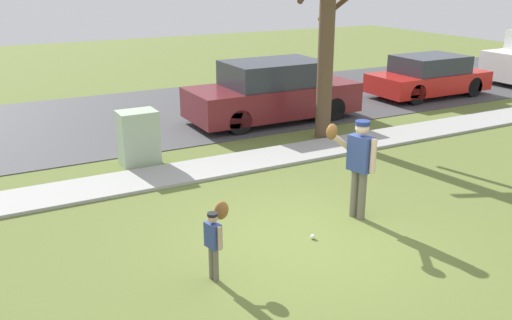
{
  "coord_description": "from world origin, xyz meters",
  "views": [
    {
      "loc": [
        -4.36,
        -6.48,
        3.94
      ],
      "look_at": [
        -0.29,
        1.1,
        1.0
      ],
      "focal_mm": 38.89,
      "sensor_mm": 36.0,
      "label": 1
    }
  ],
  "objects_px": {
    "person_adult": "(358,159)",
    "baseball": "(313,237)",
    "person_child": "(216,232)",
    "parked_hatchback_red": "(429,77)",
    "parked_suv_maroon": "(273,92)",
    "street_tree_near": "(327,28)",
    "utility_cabinet": "(138,138)"
  },
  "relations": [
    {
      "from": "parked_suv_maroon",
      "to": "person_adult",
      "type": "bearing_deg",
      "value": 72.31
    },
    {
      "from": "utility_cabinet",
      "to": "parked_suv_maroon",
      "type": "bearing_deg",
      "value": 22.87
    },
    {
      "from": "parked_hatchback_red",
      "to": "utility_cabinet",
      "type": "bearing_deg",
      "value": 11.43
    },
    {
      "from": "person_child",
      "to": "parked_suv_maroon",
      "type": "relative_size",
      "value": 0.22
    },
    {
      "from": "parked_suv_maroon",
      "to": "baseball",
      "type": "bearing_deg",
      "value": 65.08
    },
    {
      "from": "street_tree_near",
      "to": "person_adult",
      "type": "bearing_deg",
      "value": -118.36
    },
    {
      "from": "person_adult",
      "to": "baseball",
      "type": "relative_size",
      "value": 22.7
    },
    {
      "from": "baseball",
      "to": "street_tree_near",
      "type": "bearing_deg",
      "value": 53.68
    },
    {
      "from": "utility_cabinet",
      "to": "parked_hatchback_red",
      "type": "distance_m",
      "value": 10.61
    },
    {
      "from": "person_adult",
      "to": "parked_hatchback_red",
      "type": "xyz_separation_m",
      "value": [
        8.03,
        6.48,
        -0.39
      ]
    },
    {
      "from": "person_child",
      "to": "utility_cabinet",
      "type": "distance_m",
      "value": 5.04
    },
    {
      "from": "person_child",
      "to": "street_tree_near",
      "type": "distance_m",
      "value": 7.29
    },
    {
      "from": "person_child",
      "to": "street_tree_near",
      "type": "bearing_deg",
      "value": 30.42
    },
    {
      "from": "person_adult",
      "to": "baseball",
      "type": "bearing_deg",
      "value": 4.12
    },
    {
      "from": "person_adult",
      "to": "utility_cabinet",
      "type": "xyz_separation_m",
      "value": [
        -2.36,
        4.38,
        -0.47
      ]
    },
    {
      "from": "person_child",
      "to": "parked_hatchback_red",
      "type": "bearing_deg",
      "value": 20.21
    },
    {
      "from": "person_child",
      "to": "baseball",
      "type": "xyz_separation_m",
      "value": [
        1.77,
        0.31,
        -0.63
      ]
    },
    {
      "from": "person_adult",
      "to": "parked_suv_maroon",
      "type": "relative_size",
      "value": 0.36
    },
    {
      "from": "utility_cabinet",
      "to": "street_tree_near",
      "type": "height_order",
      "value": "street_tree_near"
    },
    {
      "from": "baseball",
      "to": "street_tree_near",
      "type": "relative_size",
      "value": 0.01
    },
    {
      "from": "baseball",
      "to": "utility_cabinet",
      "type": "height_order",
      "value": "utility_cabinet"
    },
    {
      "from": "street_tree_near",
      "to": "utility_cabinet",
      "type": "bearing_deg",
      "value": 177.59
    },
    {
      "from": "person_child",
      "to": "parked_hatchback_red",
      "type": "relative_size",
      "value": 0.25
    },
    {
      "from": "person_child",
      "to": "parked_hatchback_red",
      "type": "xyz_separation_m",
      "value": [
        10.86,
        7.12,
        -0.01
      ]
    },
    {
      "from": "person_child",
      "to": "street_tree_near",
      "type": "height_order",
      "value": "street_tree_near"
    },
    {
      "from": "person_child",
      "to": "baseball",
      "type": "distance_m",
      "value": 1.91
    },
    {
      "from": "street_tree_near",
      "to": "parked_hatchback_red",
      "type": "xyz_separation_m",
      "value": [
        5.77,
        2.3,
        -2.0
      ]
    },
    {
      "from": "parked_suv_maroon",
      "to": "parked_hatchback_red",
      "type": "bearing_deg",
      "value": -177.47
    },
    {
      "from": "person_adult",
      "to": "parked_suv_maroon",
      "type": "distance_m",
      "value": 6.53
    },
    {
      "from": "utility_cabinet",
      "to": "parked_suv_maroon",
      "type": "height_order",
      "value": "parked_suv_maroon"
    },
    {
      "from": "baseball",
      "to": "parked_suv_maroon",
      "type": "xyz_separation_m",
      "value": [
        3.04,
        6.54,
        0.75
      ]
    },
    {
      "from": "person_child",
      "to": "parked_hatchback_red",
      "type": "distance_m",
      "value": 12.98
    }
  ]
}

